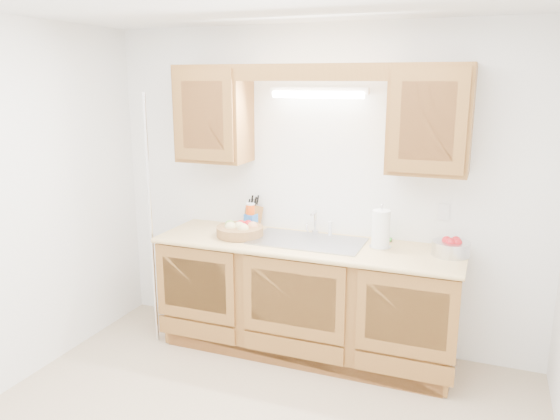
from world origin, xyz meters
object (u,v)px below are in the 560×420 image
at_px(fruit_basket, 240,230).
at_px(knife_block, 253,216).
at_px(paper_towel, 381,229).
at_px(apple_bowl, 451,247).

relative_size(fruit_basket, knife_block, 1.69).
xyz_separation_m(paper_towel, apple_bowl, (0.49, -0.00, -0.08)).
relative_size(paper_towel, apple_bowl, 0.98).
height_order(fruit_basket, apple_bowl, apple_bowl).
distance_m(knife_block, apple_bowl, 1.58).
bearing_deg(apple_bowl, fruit_basket, -176.61).
distance_m(fruit_basket, knife_block, 0.25).
bearing_deg(knife_block, apple_bowl, 15.19).
bearing_deg(knife_block, paper_towel, 12.69).
xyz_separation_m(fruit_basket, knife_block, (0.00, 0.25, 0.05)).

